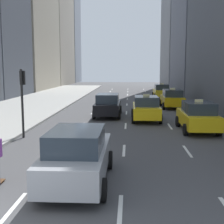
% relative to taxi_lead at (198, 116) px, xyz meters
% --- Properties ---
extents(sidewalk_left, '(8.00, 66.00, 0.15)m').
position_rel_taxi_lead_xyz_m(sidewalk_left, '(-13.80, 14.39, -0.81)').
color(sidewalk_left, '#9E9E99').
rests_on(sidewalk_left, ground).
extents(lane_markings, '(5.72, 56.00, 0.01)m').
position_rel_taxi_lead_xyz_m(lane_markings, '(-4.20, 10.39, -0.87)').
color(lane_markings, white).
rests_on(lane_markings, ground).
extents(building_row_left, '(6.00, 85.60, 31.97)m').
position_rel_taxi_lead_xyz_m(building_row_left, '(-20.80, 31.54, 11.32)').
color(building_row_left, gray).
rests_on(building_row_left, ground).
extents(taxi_lead, '(2.02, 4.40, 1.87)m').
position_rel_taxi_lead_xyz_m(taxi_lead, '(0.00, 0.00, 0.00)').
color(taxi_lead, yellow).
rests_on(taxi_lead, ground).
extents(taxi_second, '(2.02, 4.40, 1.87)m').
position_rel_taxi_lead_xyz_m(taxi_second, '(0.00, 10.90, 0.00)').
color(taxi_second, yellow).
rests_on(taxi_second, ground).
extents(taxi_third, '(2.02, 4.40, 1.87)m').
position_rel_taxi_lead_xyz_m(taxi_third, '(-2.80, 3.61, 0.00)').
color(taxi_third, yellow).
rests_on(taxi_third, ground).
extents(taxi_fourth, '(2.02, 4.40, 1.87)m').
position_rel_taxi_lead_xyz_m(taxi_fourth, '(0.00, 20.61, 0.00)').
color(taxi_fourth, yellow).
rests_on(taxi_fourth, ground).
extents(sedan_black_near, '(2.02, 4.58, 1.77)m').
position_rel_taxi_lead_xyz_m(sedan_black_near, '(-5.60, -8.69, 0.02)').
color(sedan_black_near, '#9EA0A5').
rests_on(sedan_black_near, ground).
extents(sedan_silver_behind, '(2.02, 4.79, 1.74)m').
position_rel_taxi_lead_xyz_m(sedan_silver_behind, '(-5.60, 5.36, 0.01)').
color(sedan_silver_behind, black).
rests_on(sedan_silver_behind, ground).
extents(traffic_light_pole, '(0.24, 0.42, 3.60)m').
position_rel_taxi_lead_xyz_m(traffic_light_pole, '(-9.55, -2.21, 1.53)').
color(traffic_light_pole, black).
rests_on(traffic_light_pole, ground).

